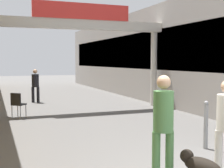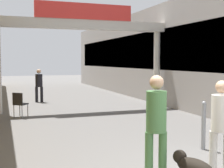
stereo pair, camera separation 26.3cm
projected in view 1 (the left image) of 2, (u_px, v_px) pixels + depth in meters
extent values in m
cube|color=#9E9993|center=(163.00, 56.00, 16.64)|extent=(3.00, 26.00, 4.58)
cube|color=black|center=(138.00, 51.00, 16.09)|extent=(0.04, 23.40, 1.83)
cylinder|color=beige|center=(154.00, 69.00, 13.98)|extent=(0.28, 0.28, 3.29)
cube|color=beige|center=(81.00, 25.00, 12.65)|extent=(7.40, 0.44, 0.38)
cube|color=red|center=(83.00, 11.00, 12.43)|extent=(3.96, 0.10, 0.64)
cylinder|color=#4C7F47|center=(156.00, 156.00, 5.23)|extent=(0.16, 0.16, 0.83)
cylinder|color=#4C7F47|center=(169.00, 155.00, 5.28)|extent=(0.16, 0.16, 0.83)
cylinder|color=#4C7F47|center=(163.00, 111.00, 5.20)|extent=(0.39, 0.39, 0.68)
sphere|color=tan|center=(164.00, 82.00, 5.16)|extent=(0.27, 0.27, 0.23)
cylinder|color=silver|center=(218.00, 152.00, 5.55)|extent=(0.19, 0.19, 0.78)
cylinder|color=black|center=(33.00, 95.00, 15.05)|extent=(0.15, 0.15, 0.75)
cylinder|color=black|center=(38.00, 95.00, 15.13)|extent=(0.15, 0.15, 0.75)
cylinder|color=black|center=(35.00, 81.00, 15.04)|extent=(0.35, 0.35, 0.62)
sphere|color=tan|center=(35.00, 71.00, 15.01)|extent=(0.22, 0.22, 0.21)
ellipsoid|color=black|center=(202.00, 166.00, 4.92)|extent=(0.49, 0.72, 0.27)
sphere|color=black|center=(187.00, 156.00, 5.15)|extent=(0.29, 0.29, 0.23)
sphere|color=white|center=(192.00, 164.00, 5.08)|extent=(0.20, 0.20, 0.16)
cylinder|color=gray|center=(206.00, 127.00, 7.11)|extent=(0.10, 0.10, 1.03)
sphere|color=gray|center=(206.00, 103.00, 7.07)|extent=(0.10, 0.10, 0.10)
cylinder|color=gray|center=(18.00, 110.00, 11.25)|extent=(0.04, 0.04, 0.45)
cylinder|color=gray|center=(26.00, 111.00, 11.15)|extent=(0.04, 0.04, 0.45)
cylinder|color=gray|center=(12.00, 112.00, 10.93)|extent=(0.04, 0.04, 0.45)
cylinder|color=gray|center=(20.00, 112.00, 10.83)|extent=(0.04, 0.04, 0.45)
cube|color=black|center=(19.00, 104.00, 11.02)|extent=(0.56, 0.56, 0.04)
cube|color=black|center=(16.00, 99.00, 10.84)|extent=(0.34, 0.28, 0.40)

